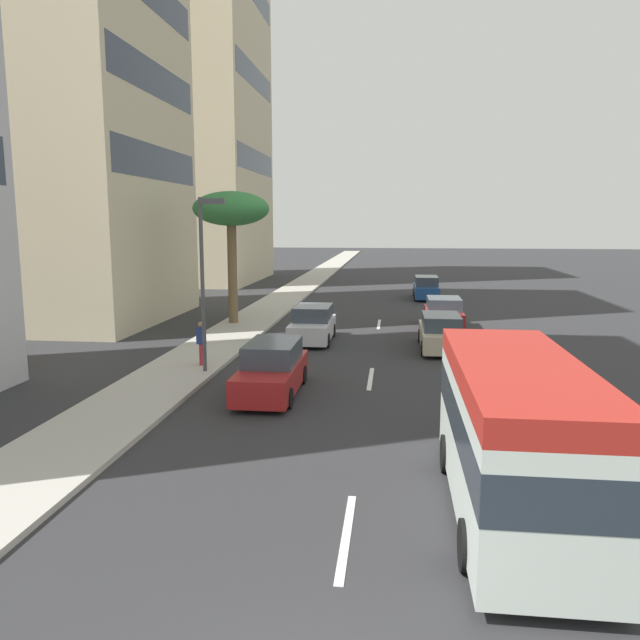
{
  "coord_description": "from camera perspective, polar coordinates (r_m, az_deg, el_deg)",
  "views": [
    {
      "loc": [
        -5.7,
        -0.76,
        5.57
      ],
      "look_at": [
        16.14,
        1.85,
        2.08
      ],
      "focal_mm": 34.7,
      "sensor_mm": 36.0,
      "label": 1
    }
  ],
  "objects": [
    {
      "name": "ground_plane",
      "position": [
        37.62,
        5.59,
        0.46
      ],
      "size": [
        198.0,
        198.0,
        0.0
      ],
      "primitive_type": "plane",
      "color": "#2D2D30"
    },
    {
      "name": "sidewalk_right",
      "position": [
        38.43,
        -5.16,
        0.76
      ],
      "size": [
        162.0,
        2.96,
        0.15
      ],
      "primitive_type": "cube",
      "color": "#B2ADA3",
      "rests_on": "ground_plane"
    },
    {
      "name": "lane_stripe_near",
      "position": [
        11.77,
        2.44,
        -19.21
      ],
      "size": [
        3.2,
        0.16,
        0.01
      ],
      "primitive_type": "cube",
      "color": "silver",
      "rests_on": "ground_plane"
    },
    {
      "name": "lane_stripe_mid",
      "position": [
        22.4,
        4.69,
        -5.4
      ],
      "size": [
        3.2,
        0.16,
        0.01
      ],
      "primitive_type": "cube",
      "color": "silver",
      "rests_on": "ground_plane"
    },
    {
      "name": "lane_stripe_far",
      "position": [
        34.19,
        5.46,
        -0.39
      ],
      "size": [
        3.2,
        0.16,
        0.01
      ],
      "primitive_type": "cube",
      "color": "silver",
      "rests_on": "ground_plane"
    },
    {
      "name": "car_lead",
      "position": [
        27.72,
        11.06,
        -1.16
      ],
      "size": [
        4.69,
        1.8,
        1.59
      ],
      "color": "beige",
      "rests_on": "ground_plane"
    },
    {
      "name": "car_second",
      "position": [
        29.13,
        -0.68,
        -0.43
      ],
      "size": [
        4.38,
        1.88,
        1.67
      ],
      "rotation": [
        0.0,
        0.0,
        3.14
      ],
      "color": "silver",
      "rests_on": "ground_plane"
    },
    {
      "name": "car_third",
      "position": [
        46.04,
        9.75,
        2.92
      ],
      "size": [
        4.79,
        1.81,
        1.67
      ],
      "color": "#1E478C",
      "rests_on": "ground_plane"
    },
    {
      "name": "car_fourth",
      "position": [
        20.27,
        -4.45,
        -4.6
      ],
      "size": [
        4.75,
        1.81,
        1.71
      ],
      "rotation": [
        0.0,
        0.0,
        3.14
      ],
      "color": "#A51E1E",
      "rests_on": "ground_plane"
    },
    {
      "name": "car_fifth",
      "position": [
        33.55,
        11.31,
        0.61
      ],
      "size": [
        4.35,
        1.94,
        1.63
      ],
      "color": "#A51E1E",
      "rests_on": "ground_plane"
    },
    {
      "name": "minibus_sixth",
      "position": [
        12.36,
        17.61,
        -9.85
      ],
      "size": [
        6.96,
        2.4,
        3.03
      ],
      "color": "silver",
      "rests_on": "ground_plane"
    },
    {
      "name": "pedestrian_near_lamp",
      "position": [
        24.03,
        -10.89,
        -1.94
      ],
      "size": [
        0.35,
        0.39,
        1.67
      ],
      "rotation": [
        0.0,
        0.0,
        1.08
      ],
      "color": "red",
      "rests_on": "sidewalk_right"
    },
    {
      "name": "palm_tree",
      "position": [
        33.71,
        -8.19,
        9.88
      ],
      "size": [
        4.06,
        4.06,
        7.05
      ],
      "color": "brown",
      "rests_on": "sidewalk_right"
    },
    {
      "name": "street_lamp",
      "position": [
        22.62,
        -10.55,
        5.07
      ],
      "size": [
        0.24,
        0.97,
        6.29
      ],
      "color": "#4C4C51",
      "rests_on": "sidewalk_right"
    },
    {
      "name": "office_tower_far",
      "position": [
        62.72,
        -12.01,
        22.75
      ],
      "size": [
        15.45,
        12.33,
        41.33
      ],
      "color": "beige",
      "rests_on": "ground_plane"
    }
  ]
}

